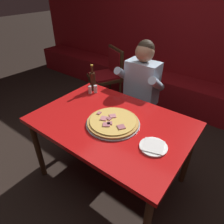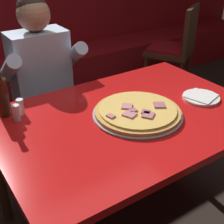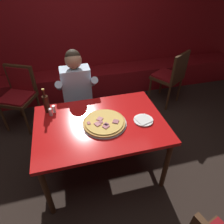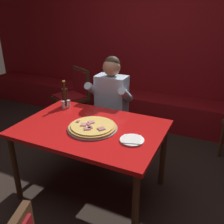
% 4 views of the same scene
% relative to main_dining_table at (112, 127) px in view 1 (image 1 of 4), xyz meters
% --- Properties ---
extents(ground_plane, '(24.00, 24.00, 0.00)m').
position_rel_main_dining_table_xyz_m(ground_plane, '(0.00, 0.00, -0.68)').
color(ground_plane, black).
extents(booth_wall_panel, '(6.80, 0.16, 1.90)m').
position_rel_main_dining_table_xyz_m(booth_wall_panel, '(0.00, 2.18, 0.27)').
color(booth_wall_panel, maroon).
rests_on(booth_wall_panel, ground_plane).
extents(booth_bench, '(6.46, 0.48, 0.46)m').
position_rel_main_dining_table_xyz_m(booth_bench, '(0.00, 1.86, -0.45)').
color(booth_bench, maroon).
rests_on(booth_bench, ground_plane).
extents(main_dining_table, '(1.37, 0.95, 0.76)m').
position_rel_main_dining_table_xyz_m(main_dining_table, '(0.00, 0.00, 0.00)').
color(main_dining_table, '#422816').
rests_on(main_dining_table, ground_plane).
extents(pizza, '(0.47, 0.47, 0.05)m').
position_rel_main_dining_table_xyz_m(pizza, '(0.04, -0.03, 0.09)').
color(pizza, '#9E9EA3').
rests_on(pizza, main_dining_table).
extents(plate_white_paper, '(0.21, 0.21, 0.02)m').
position_rel_main_dining_table_xyz_m(plate_white_paper, '(0.45, -0.08, 0.08)').
color(plate_white_paper, white).
rests_on(plate_white_paper, main_dining_table).
extents(beer_bottle, '(0.07, 0.07, 0.29)m').
position_rel_main_dining_table_xyz_m(beer_bottle, '(-0.53, 0.35, 0.19)').
color(beer_bottle, black).
rests_on(beer_bottle, main_dining_table).
extents(shaker_red_pepper_flakes, '(0.04, 0.04, 0.09)m').
position_rel_main_dining_table_xyz_m(shaker_red_pepper_flakes, '(-0.46, 0.31, 0.11)').
color(shaker_red_pepper_flakes, silver).
rests_on(shaker_red_pepper_flakes, main_dining_table).
extents(shaker_oregano, '(0.04, 0.04, 0.09)m').
position_rel_main_dining_table_xyz_m(shaker_oregano, '(-0.50, 0.27, 0.11)').
color(shaker_oregano, silver).
rests_on(shaker_oregano, main_dining_table).
extents(diner_seated_blue_shirt, '(0.53, 0.53, 1.27)m').
position_rel_main_dining_table_xyz_m(diner_seated_blue_shirt, '(-0.16, 0.72, 0.02)').
color(diner_seated_blue_shirt, black).
rests_on(diner_seated_blue_shirt, ground_plane).
extents(dining_chair_far_left, '(0.59, 0.59, 0.95)m').
position_rel_main_dining_table_xyz_m(dining_chair_far_left, '(-0.98, 1.20, -0.11)').
color(dining_chair_far_left, '#422816').
rests_on(dining_chair_far_left, ground_plane).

